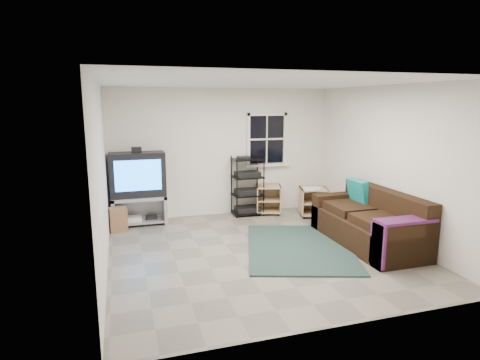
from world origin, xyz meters
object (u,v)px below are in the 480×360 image
object	(u,v)px
av_rack	(247,190)
sofa	(369,224)
side_table_left	(268,198)
side_table_right	(313,200)
tv_unit	(138,182)

from	to	relation	value
av_rack	sofa	xyz separation A→B (m)	(1.38, -2.27, -0.19)
av_rack	side_table_left	distance (m)	0.52
side_table_left	av_rack	bearing A→B (deg)	-178.85
side_table_right	tv_unit	bearing A→B (deg)	172.83
av_rack	side_table_left	xyz separation A→B (m)	(0.47, 0.01, -0.21)
tv_unit	side_table_left	world-z (taller)	tv_unit
sofa	side_table_left	bearing A→B (deg)	111.84
side_table_right	sofa	bearing A→B (deg)	-86.29
tv_unit	sofa	bearing A→B (deg)	-31.96
tv_unit	side_table_left	size ratio (longest dim) A/B	2.37
side_table_right	sofa	distance (m)	1.80
side_table_left	sofa	bearing A→B (deg)	-68.16
side_table_left	side_table_right	bearing A→B (deg)	-31.04
av_rack	side_table_left	size ratio (longest dim) A/B	1.94
sofa	tv_unit	bearing A→B (deg)	148.04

